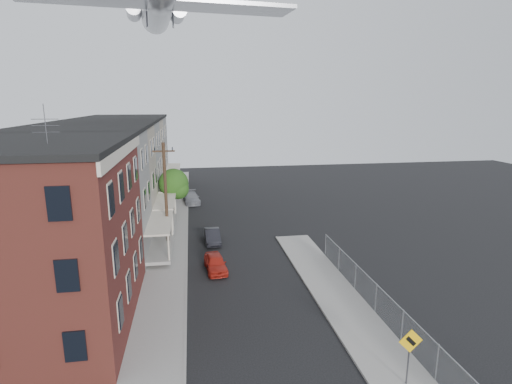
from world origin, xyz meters
The scene contains 18 objects.
ground centered at (0.00, 0.00, 0.00)m, with size 120.00×120.00×0.00m, color black.
sidewalk_left centered at (-5.50, 24.00, 0.06)m, with size 3.00×62.00×0.12m, color gray.
sidewalk_right centered at (5.50, 6.00, 0.06)m, with size 3.00×26.00×0.12m, color gray.
curb_left centered at (-4.05, 24.00, 0.07)m, with size 0.15×62.00×0.14m, color gray.
curb_right centered at (4.05, 6.00, 0.07)m, with size 0.15×26.00×0.14m, color gray.
corner_building centered at (-12.00, 7.00, 5.16)m, with size 10.31×12.30×12.15m.
row_house_a centered at (-11.96, 16.50, 5.13)m, with size 11.98×7.00×10.30m.
row_house_b centered at (-11.96, 23.50, 5.13)m, with size 11.98×7.00×10.30m.
row_house_c centered at (-11.96, 30.50, 5.13)m, with size 11.98×7.00×10.30m.
row_house_d centered at (-11.96, 37.50, 5.13)m, with size 11.98×7.00×10.30m.
row_house_e centered at (-11.96, 44.50, 5.13)m, with size 11.98×7.00×10.30m.
chainlink_fence centered at (7.00, 5.00, 1.00)m, with size 0.06×18.06×1.90m.
warning_sign centered at (5.60, -1.03, 1.88)m, with size 1.10×0.11×2.80m.
utility_pole centered at (-5.60, 18.00, 4.67)m, with size 1.80×0.26×9.00m.
street_tree centered at (-5.27, 27.92, 3.45)m, with size 3.22×3.20×5.20m.
car_near centered at (-1.92, 12.64, 0.61)m, with size 1.44×3.58×1.22m, color #B12216.
car_mid centered at (-1.80, 18.71, 0.60)m, with size 1.27×3.65×1.20m, color black.
car_far centered at (-3.56, 33.25, 0.65)m, with size 1.81×4.45×1.29m, color gray.
Camera 1 is at (-3.38, -14.98, 12.26)m, focal length 28.00 mm.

